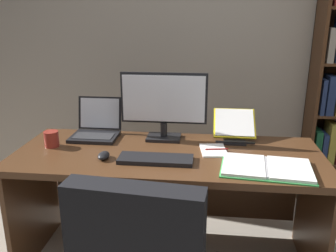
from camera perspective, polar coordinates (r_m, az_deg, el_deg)
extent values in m
cube|color=#A89E8E|center=(3.08, 6.42, 14.55)|extent=(5.01, 0.12, 2.80)
cube|color=#4C2D19|center=(2.16, -0.04, -4.71)|extent=(1.84, 0.74, 0.04)
cube|color=#4C2D19|center=(2.57, -20.41, -11.41)|extent=(0.03, 0.68, 0.72)
cube|color=#4C2D19|center=(2.42, 21.94, -13.60)|extent=(0.03, 0.68, 0.72)
cube|color=#4C2D19|center=(2.62, 0.81, -8.83)|extent=(1.72, 0.03, 0.50)
cube|color=#4C2D19|center=(3.02, 22.07, 5.58)|extent=(0.02, 0.29, 1.99)
cube|color=black|center=(3.28, 21.46, -9.57)|extent=(0.05, 0.19, 0.22)
cube|color=black|center=(3.30, 22.26, -9.51)|extent=(0.03, 0.21, 0.21)
cube|color=gold|center=(3.29, 23.25, -9.38)|extent=(0.04, 0.17, 0.25)
cube|color=gold|center=(3.29, 24.19, -9.05)|extent=(0.04, 0.16, 0.29)
cube|color=navy|center=(3.34, 24.77, -9.06)|extent=(0.03, 0.22, 0.26)
cube|color=#195633|center=(3.13, 22.25, -2.68)|extent=(0.05, 0.21, 0.26)
cube|color=navy|center=(3.15, 23.10, -2.84)|extent=(0.04, 0.23, 0.24)
cube|color=gold|center=(3.14, 24.18, -2.20)|extent=(0.05, 0.20, 0.32)
cube|color=maroon|center=(3.18, 25.10, -2.64)|extent=(0.04, 0.22, 0.27)
cube|color=navy|center=(3.00, 23.05, 4.40)|extent=(0.03, 0.18, 0.27)
cube|color=navy|center=(3.02, 24.10, 4.57)|extent=(0.06, 0.17, 0.30)
cube|color=gray|center=(2.95, 24.13, 11.63)|extent=(0.05, 0.17, 0.25)
cube|color=black|center=(2.38, -0.67, -1.83)|extent=(0.22, 0.16, 0.02)
cylinder|color=black|center=(2.36, -0.67, -0.57)|extent=(0.04, 0.04, 0.09)
cube|color=black|center=(2.31, -0.66, 4.44)|extent=(0.56, 0.02, 0.33)
cube|color=white|center=(2.30, -0.72, 4.33)|extent=(0.53, 0.00, 0.30)
cube|color=black|center=(2.44, -11.56, -1.68)|extent=(0.30, 0.24, 0.02)
cube|color=#2D2D30|center=(2.42, -11.71, -1.54)|extent=(0.26, 0.13, 0.00)
cube|color=black|center=(2.54, -10.74, 2.04)|extent=(0.30, 0.06, 0.22)
cube|color=white|center=(2.53, -10.76, 2.03)|extent=(0.27, 0.04, 0.20)
cube|color=black|center=(2.03, -1.96, -5.27)|extent=(0.42, 0.15, 0.02)
ellipsoid|color=black|center=(2.09, -10.15, -4.64)|extent=(0.06, 0.10, 0.04)
cube|color=black|center=(2.35, 10.50, -2.46)|extent=(0.14, 0.12, 0.01)
cube|color=black|center=(2.31, 10.59, -2.56)|extent=(0.25, 0.01, 0.01)
cube|color=yellow|center=(2.42, 10.46, 0.44)|extent=(0.27, 0.21, 0.15)
cube|color=white|center=(2.42, 10.48, 0.59)|extent=(0.25, 0.19, 0.13)
cube|color=green|center=(1.99, 11.88, -6.39)|extent=(0.27, 0.33, 0.01)
cube|color=green|center=(2.01, 18.73, -6.78)|extent=(0.27, 0.33, 0.01)
cube|color=white|center=(1.99, 11.90, -6.07)|extent=(0.25, 0.32, 0.02)
cube|color=white|center=(2.00, 18.77, -6.47)|extent=(0.25, 0.32, 0.02)
cylinder|color=#B7B7BC|center=(1.99, 15.34, -6.39)|extent=(0.05, 0.28, 0.02)
cube|color=white|center=(2.19, 7.22, -3.84)|extent=(0.18, 0.23, 0.01)
cylinder|color=maroon|center=(2.19, 7.75, -3.64)|extent=(0.14, 0.03, 0.01)
cylinder|color=maroon|center=(2.35, -17.98, -1.97)|extent=(0.09, 0.09, 0.10)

